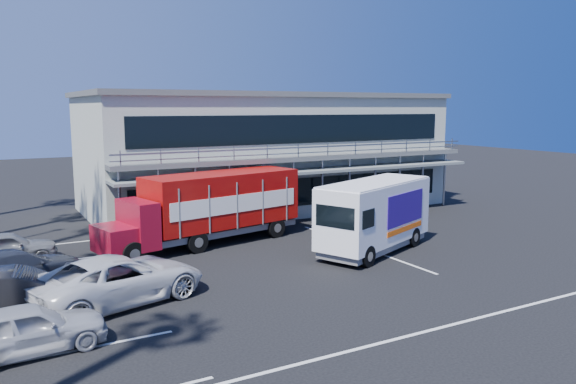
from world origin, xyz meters
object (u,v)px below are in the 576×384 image
white_van (375,215)px  parked_car_a (27,329)px  red_truck (210,206)px  parked_car_b (18,293)px

white_van → parked_car_a: white_van is taller
red_truck → parked_car_b: red_truck is taller
red_truck → parked_car_a: size_ratio=2.53×
parked_car_b → white_van: bearing=-79.1°
red_truck → white_van: 7.68m
parked_car_b → parked_car_a: bearing=-172.3°
parked_car_a → parked_car_b: 3.20m
parked_car_a → parked_car_b: (0.00, 3.20, 0.04)m
white_van → parked_car_a: 15.07m
white_van → parked_car_b: 14.55m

